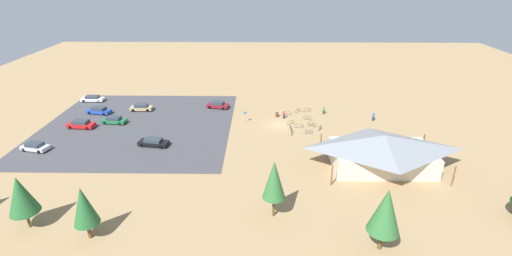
{
  "coord_description": "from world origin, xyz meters",
  "views": [
    {
      "loc": [
        3.41,
        61.66,
        26.75
      ],
      "look_at": [
        4.25,
        4.12,
        1.2
      ],
      "focal_mm": 25.6,
      "sensor_mm": 36.0,
      "label": 1
    }
  ],
  "objects_px": {
    "bicycle_red_edge_south": "(298,111)",
    "car_green_far_end": "(114,120)",
    "car_white_mid_lot": "(93,99)",
    "bicycle_black_yard_left": "(292,132)",
    "lot_sign": "(245,115)",
    "bicycle_white_edge_north": "(287,113)",
    "trash_bin": "(277,115)",
    "bicycle_orange_yard_front": "(307,110)",
    "pine_far_east": "(21,195)",
    "car_blue_front_row": "(99,110)",
    "car_silver_near_entry": "(35,147)",
    "car_tan_back_corner": "(141,107)",
    "bicycle_blue_back_row": "(309,132)",
    "visitor_crossing_yard": "(284,114)",
    "bike_pavilion": "(383,150)",
    "pine_mideast": "(84,206)",
    "car_black_second_row": "(154,142)",
    "bicycle_teal_lone_east": "(308,118)",
    "bicycle_black_yard_right": "(312,125)",
    "bicycle_green_by_bin": "(320,128)",
    "car_red_end_stall": "(81,124)",
    "pine_midwest": "(386,211)",
    "visitor_by_pavilion": "(324,110)",
    "bicycle_silver_lone_west": "(299,126)",
    "pine_far_west": "(274,180)",
    "bicycle_yellow_near_porch": "(291,123)",
    "car_maroon_by_curb": "(218,105)",
    "visitor_near_lot": "(373,116)",
    "bicycle_purple_near_sign": "(291,128)"
  },
  "relations": [
    {
      "from": "bicycle_red_edge_south",
      "to": "car_green_far_end",
      "type": "relative_size",
      "value": 0.29
    },
    {
      "from": "car_white_mid_lot",
      "to": "bicycle_black_yard_left",
      "type": "bearing_deg",
      "value": 158.92
    },
    {
      "from": "lot_sign",
      "to": "bicycle_white_edge_north",
      "type": "height_order",
      "value": "lot_sign"
    },
    {
      "from": "trash_bin",
      "to": "bicycle_orange_yard_front",
      "type": "height_order",
      "value": "trash_bin"
    },
    {
      "from": "pine_far_east",
      "to": "car_blue_front_row",
      "type": "height_order",
      "value": "pine_far_east"
    },
    {
      "from": "car_silver_near_entry",
      "to": "car_tan_back_corner",
      "type": "bearing_deg",
      "value": -123.15
    },
    {
      "from": "bicycle_black_yard_left",
      "to": "pine_far_east",
      "type": "bearing_deg",
      "value": 38.95
    },
    {
      "from": "bicycle_blue_back_row",
      "to": "bicycle_white_edge_north",
      "type": "distance_m",
      "value": 9.24
    },
    {
      "from": "visitor_crossing_yard",
      "to": "bike_pavilion",
      "type": "bearing_deg",
      "value": 125.26
    },
    {
      "from": "pine_mideast",
      "to": "car_black_second_row",
      "type": "height_order",
      "value": "pine_mideast"
    },
    {
      "from": "trash_bin",
      "to": "car_green_far_end",
      "type": "distance_m",
      "value": 30.54
    },
    {
      "from": "bicycle_teal_lone_east",
      "to": "bicycle_black_yard_right",
      "type": "xyz_separation_m",
      "value": [
        -0.38,
        3.13,
        -0.02
      ]
    },
    {
      "from": "car_green_far_end",
      "to": "bike_pavilion",
      "type": "bearing_deg",
      "value": 160.95
    },
    {
      "from": "bicycle_green_by_bin",
      "to": "car_red_end_stall",
      "type": "distance_m",
      "value": 43.0
    },
    {
      "from": "pine_midwest",
      "to": "visitor_by_pavilion",
      "type": "relative_size",
      "value": 4.3
    },
    {
      "from": "bicycle_silver_lone_west",
      "to": "car_tan_back_corner",
      "type": "xyz_separation_m",
      "value": [
        31.03,
        -8.15,
        0.36
      ]
    },
    {
      "from": "bicycle_orange_yard_front",
      "to": "bicycle_teal_lone_east",
      "type": "relative_size",
      "value": 1.08
    },
    {
      "from": "bicycle_silver_lone_west",
      "to": "bicycle_orange_yard_front",
      "type": "bearing_deg",
      "value": -106.17
    },
    {
      "from": "pine_midwest",
      "to": "car_black_second_row",
      "type": "height_order",
      "value": "pine_midwest"
    },
    {
      "from": "bicycle_green_by_bin",
      "to": "bicycle_teal_lone_east",
      "type": "bearing_deg",
      "value": -69.45
    },
    {
      "from": "trash_bin",
      "to": "bicycle_orange_yard_front",
      "type": "xyz_separation_m",
      "value": [
        -6.12,
        -2.78,
        -0.07
      ]
    },
    {
      "from": "bicycle_white_edge_north",
      "to": "car_green_far_end",
      "type": "relative_size",
      "value": 0.38
    },
    {
      "from": "bicycle_white_edge_north",
      "to": "bicycle_red_edge_south",
      "type": "bearing_deg",
      "value": -146.79
    },
    {
      "from": "bicycle_silver_lone_west",
      "to": "bicycle_black_yard_right",
      "type": "xyz_separation_m",
      "value": [
        -2.37,
        -0.63,
        0.01
      ]
    },
    {
      "from": "pine_far_west",
      "to": "bicycle_green_by_bin",
      "type": "bearing_deg",
      "value": -110.21
    },
    {
      "from": "pine_far_west",
      "to": "car_black_second_row",
      "type": "bearing_deg",
      "value": -43.37
    },
    {
      "from": "bicycle_black_yard_left",
      "to": "bicycle_yellow_near_porch",
      "type": "xyz_separation_m",
      "value": [
        -0.15,
        -4.25,
        -0.01
      ]
    },
    {
      "from": "visitor_crossing_yard",
      "to": "car_green_far_end",
      "type": "bearing_deg",
      "value": 5.37
    },
    {
      "from": "bicycle_yellow_near_porch",
      "to": "pine_mideast",
      "type": "bearing_deg",
      "value": 52.53
    },
    {
      "from": "trash_bin",
      "to": "bicycle_blue_back_row",
      "type": "height_order",
      "value": "trash_bin"
    },
    {
      "from": "pine_far_east",
      "to": "visitor_by_pavilion",
      "type": "xyz_separation_m",
      "value": [
        -38.22,
        -34.79,
        -3.37
      ]
    },
    {
      "from": "bicycle_orange_yard_front",
      "to": "bicycle_black_yard_right",
      "type": "relative_size",
      "value": 1.09
    },
    {
      "from": "bike_pavilion",
      "to": "car_black_second_row",
      "type": "distance_m",
      "value": 35.41
    },
    {
      "from": "car_maroon_by_curb",
      "to": "visitor_crossing_yard",
      "type": "relative_size",
      "value": 2.84
    },
    {
      "from": "bicycle_red_edge_south",
      "to": "trash_bin",
      "type": "bearing_deg",
      "value": 29.15
    },
    {
      "from": "bicycle_green_by_bin",
      "to": "bicycle_red_edge_south",
      "type": "height_order",
      "value": "bicycle_red_edge_south"
    },
    {
      "from": "bicycle_teal_lone_east",
      "to": "visitor_near_lot",
      "type": "relative_size",
      "value": 0.9
    },
    {
      "from": "car_maroon_by_curb",
      "to": "car_red_end_stall",
      "type": "bearing_deg",
      "value": 23.89
    },
    {
      "from": "bicycle_yellow_near_porch",
      "to": "car_green_far_end",
      "type": "relative_size",
      "value": 0.3
    },
    {
      "from": "car_maroon_by_curb",
      "to": "car_tan_back_corner",
      "type": "xyz_separation_m",
      "value": [
        15.26,
        1.64,
        -0.02
      ]
    },
    {
      "from": "bike_pavilion",
      "to": "visitor_by_pavilion",
      "type": "xyz_separation_m",
      "value": [
        5.01,
        -20.8,
        -1.94
      ]
    },
    {
      "from": "bicycle_red_edge_south",
      "to": "bicycle_black_yard_right",
      "type": "distance_m",
      "value": 7.3
    },
    {
      "from": "bicycle_purple_near_sign",
      "to": "visitor_near_lot",
      "type": "height_order",
      "value": "visitor_near_lot"
    },
    {
      "from": "bicycle_black_yard_left",
      "to": "bicycle_orange_yard_front",
      "type": "relative_size",
      "value": 0.97
    },
    {
      "from": "bicycle_orange_yard_front",
      "to": "visitor_near_lot",
      "type": "xyz_separation_m",
      "value": [
        -11.96,
        4.51,
        0.56
      ]
    },
    {
      "from": "pine_midwest",
      "to": "pine_far_east",
      "type": "xyz_separation_m",
      "value": [
        38.18,
        -2.85,
        -0.49
      ]
    },
    {
      "from": "lot_sign",
      "to": "visitor_near_lot",
      "type": "relative_size",
      "value": 1.24
    },
    {
      "from": "trash_bin",
      "to": "car_tan_back_corner",
      "type": "distance_m",
      "value": 27.41
    },
    {
      "from": "pine_far_west",
      "to": "car_green_far_end",
      "type": "bearing_deg",
      "value": -43.21
    },
    {
      "from": "car_blue_front_row",
      "to": "visitor_near_lot",
      "type": "height_order",
      "value": "visitor_near_lot"
    }
  ]
}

